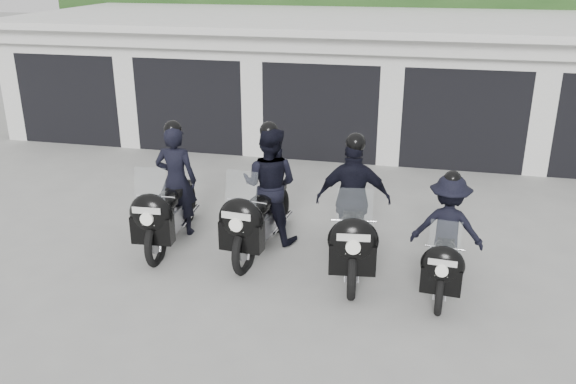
% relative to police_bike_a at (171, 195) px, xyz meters
% --- Properties ---
extents(ground, '(80.00, 80.00, 0.00)m').
position_rel_police_bike_a_xyz_m(ground, '(1.59, -0.76, -0.79)').
color(ground, '#969792').
rests_on(ground, ground).
extents(garage_block, '(16.40, 6.80, 2.96)m').
position_rel_police_bike_a_xyz_m(garage_block, '(1.59, 7.29, 0.63)').
color(garage_block, silver).
rests_on(garage_block, ground).
extents(background_vegetation, '(20.00, 3.90, 5.80)m').
position_rel_police_bike_a_xyz_m(background_vegetation, '(1.96, 12.15, 1.98)').
color(background_vegetation, '#1A3B15').
rests_on(background_vegetation, ground).
extents(police_bike_a, '(0.78, 2.30, 2.00)m').
position_rel_police_bike_a_xyz_m(police_bike_a, '(0.00, 0.00, 0.00)').
color(police_bike_a, black).
rests_on(police_bike_a, ground).
extents(police_bike_b, '(0.99, 2.36, 2.05)m').
position_rel_police_bike_a_xyz_m(police_bike_b, '(1.52, 0.18, 0.07)').
color(police_bike_b, black).
rests_on(police_bike_b, ground).
extents(police_bike_c, '(1.18, 2.35, 2.05)m').
position_rel_police_bike_a_xyz_m(police_bike_c, '(2.94, -0.15, 0.07)').
color(police_bike_c, black).
rests_on(police_bike_c, ground).
extents(police_bike_d, '(1.05, 1.94, 1.69)m').
position_rel_police_bike_a_xyz_m(police_bike_d, '(4.28, -0.46, -0.07)').
color(police_bike_d, black).
rests_on(police_bike_d, ground).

